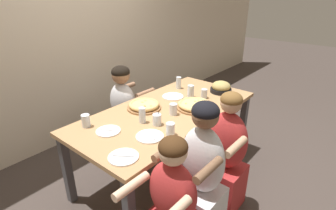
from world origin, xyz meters
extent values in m
plane|color=#423833|center=(0.00, 0.00, 0.00)|extent=(18.00, 18.00, 0.00)
cube|color=beige|center=(0.00, 1.48, 1.60)|extent=(10.00, 0.06, 3.20)
cube|color=tan|center=(0.00, 0.00, 0.74)|extent=(2.01, 0.96, 0.04)
cube|color=#4C4C51|center=(0.94, -0.42, 0.36)|extent=(0.07, 0.07, 0.72)
cube|color=#4C4C51|center=(-0.94, 0.42, 0.36)|extent=(0.07, 0.07, 0.72)
cube|color=#4C4C51|center=(0.94, 0.42, 0.36)|extent=(0.07, 0.07, 0.72)
cylinder|color=#996B42|center=(0.20, -0.19, 0.77)|extent=(0.38, 0.38, 0.02)
torus|color=#DBB26B|center=(0.20, -0.19, 0.80)|extent=(0.34, 0.34, 0.04)
cylinder|color=#E5C675|center=(0.20, -0.19, 0.79)|extent=(0.29, 0.29, 0.03)
cylinder|color=#E5C166|center=(0.16, -0.25, 0.81)|extent=(0.02, 0.02, 0.01)
cylinder|color=#E5C166|center=(0.25, -0.15, 0.81)|extent=(0.02, 0.02, 0.01)
cylinder|color=#E5C166|center=(0.30, -0.16, 0.81)|extent=(0.02, 0.02, 0.01)
cylinder|color=#E5C166|center=(0.16, -0.21, 0.81)|extent=(0.02, 0.02, 0.01)
cylinder|color=#E5C166|center=(0.14, -0.12, 0.81)|extent=(0.02, 0.02, 0.01)
cylinder|color=#E5C166|center=(0.17, -0.27, 0.81)|extent=(0.02, 0.02, 0.01)
cylinder|color=#996B42|center=(-0.13, 0.21, 0.77)|extent=(0.35, 0.35, 0.02)
torus|color=#DBB26B|center=(-0.13, 0.21, 0.80)|extent=(0.31, 0.31, 0.04)
cylinder|color=#E5C675|center=(-0.13, 0.21, 0.79)|extent=(0.26, 0.26, 0.03)
cylinder|color=#E5C166|center=(-0.12, 0.25, 0.81)|extent=(0.02, 0.02, 0.01)
cylinder|color=#E5C166|center=(-0.18, 0.15, 0.81)|extent=(0.02, 0.02, 0.01)
cylinder|color=#E5C166|center=(-0.19, 0.15, 0.81)|extent=(0.02, 0.02, 0.01)
cylinder|color=#E5C166|center=(-0.07, 0.25, 0.81)|extent=(0.02, 0.02, 0.01)
cylinder|color=#E5C166|center=(-0.13, 0.11, 0.81)|extent=(0.02, 0.02, 0.01)
cylinder|color=black|center=(0.78, -0.17, 0.78)|extent=(0.25, 0.25, 0.05)
cylinder|color=black|center=(0.96, -0.17, 0.79)|extent=(0.11, 0.02, 0.02)
ellipsoid|color=tan|center=(0.78, -0.17, 0.83)|extent=(0.22, 0.22, 0.12)
cylinder|color=white|center=(-0.67, 0.11, 0.76)|extent=(0.21, 0.21, 0.01)
cube|color=#B7B7BC|center=(-0.67, 0.11, 0.77)|extent=(0.08, 0.14, 0.01)
cylinder|color=white|center=(-0.84, -0.28, 0.76)|extent=(0.22, 0.22, 0.01)
cube|color=#B7B7BC|center=(-0.84, -0.28, 0.77)|extent=(0.10, 0.14, 0.01)
cylinder|color=white|center=(0.30, 0.17, 0.76)|extent=(0.24, 0.24, 0.01)
cube|color=#B7B7BC|center=(0.30, 0.17, 0.77)|extent=(0.11, 0.14, 0.01)
cylinder|color=white|center=(-0.51, -0.23, 0.76)|extent=(0.23, 0.23, 0.01)
cube|color=#B7B7BC|center=(-0.51, -0.23, 0.77)|extent=(0.06, 0.16, 0.01)
cylinder|color=silver|center=(-0.31, -0.13, 0.81)|extent=(0.08, 0.08, 0.10)
cylinder|color=#1EA8DB|center=(-0.31, -0.13, 0.79)|extent=(0.07, 0.07, 0.07)
cylinder|color=black|center=(-0.29, -0.13, 0.82)|extent=(0.01, 0.02, 0.13)
cylinder|color=silver|center=(-0.05, -0.11, 0.81)|extent=(0.08, 0.08, 0.11)
cylinder|color=black|center=(-0.05, -0.11, 0.79)|extent=(0.07, 0.07, 0.06)
cylinder|color=silver|center=(0.42, 0.02, 0.83)|extent=(0.07, 0.07, 0.14)
cylinder|color=silver|center=(-0.36, 0.00, 0.83)|extent=(0.06, 0.06, 0.15)
cylinder|color=silver|center=(-0.74, 0.33, 0.81)|extent=(0.08, 0.08, 0.11)
cylinder|color=silver|center=(-0.74, 0.33, 0.78)|extent=(0.07, 0.07, 0.05)
cylinder|color=silver|center=(0.56, 0.30, 0.83)|extent=(0.06, 0.06, 0.14)
cylinder|color=black|center=(0.56, 0.30, 0.81)|extent=(0.05, 0.05, 0.11)
cylinder|color=silver|center=(-0.38, -0.34, 0.81)|extent=(0.07, 0.07, 0.11)
cylinder|color=silver|center=(-0.38, -0.34, 0.79)|extent=(0.07, 0.07, 0.07)
cylinder|color=silver|center=(0.49, -0.11, 0.81)|extent=(0.07, 0.07, 0.11)
cylinder|color=black|center=(0.49, -0.11, 0.79)|extent=(0.06, 0.06, 0.07)
cube|color=#B22D2D|center=(-0.05, -0.70, 0.21)|extent=(0.32, 0.34, 0.43)
ellipsoid|color=#B22D2D|center=(-0.05, -0.70, 0.69)|extent=(0.24, 0.36, 0.53)
sphere|color=tan|center=(-0.05, -0.70, 1.04)|extent=(0.18, 0.18, 0.18)
ellipsoid|color=brown|center=(-0.05, -0.70, 1.07)|extent=(0.18, 0.18, 0.12)
cylinder|color=tan|center=(-0.25, -0.87, 0.80)|extent=(0.28, 0.06, 0.06)
cylinder|color=tan|center=(-0.25, -0.53, 0.80)|extent=(0.28, 0.06, 0.06)
cube|color=silver|center=(-0.44, -0.70, 0.21)|extent=(0.32, 0.34, 0.43)
ellipsoid|color=silver|center=(-0.44, -0.70, 0.71)|extent=(0.24, 0.36, 0.56)
sphere|color=brown|center=(-0.44, -0.70, 1.08)|extent=(0.19, 0.19, 0.19)
ellipsoid|color=black|center=(-0.44, -0.70, 1.11)|extent=(0.20, 0.20, 0.14)
cylinder|color=brown|center=(-0.64, -0.87, 0.82)|extent=(0.28, 0.06, 0.06)
cylinder|color=brown|center=(-0.64, -0.53, 0.82)|extent=(0.28, 0.06, 0.06)
cube|color=silver|center=(0.00, 0.70, 0.21)|extent=(0.32, 0.34, 0.43)
ellipsoid|color=silver|center=(0.00, 0.70, 0.65)|extent=(0.24, 0.36, 0.46)
sphere|color=#9E7051|center=(0.00, 0.70, 0.98)|extent=(0.21, 0.21, 0.21)
ellipsoid|color=black|center=(0.00, 0.70, 1.02)|extent=(0.21, 0.21, 0.14)
cylinder|color=#9E7051|center=(0.21, 0.87, 0.74)|extent=(0.28, 0.06, 0.06)
cylinder|color=#9E7051|center=(0.21, 0.53, 0.74)|extent=(0.28, 0.06, 0.06)
ellipsoid|color=#B22D2D|center=(-0.79, -0.70, 0.65)|extent=(0.24, 0.36, 0.45)
sphere|color=beige|center=(-0.79, -0.70, 0.96)|extent=(0.18, 0.18, 0.18)
ellipsoid|color=#422814|center=(-0.79, -0.70, 1.00)|extent=(0.19, 0.19, 0.13)
cylinder|color=beige|center=(-1.00, -0.53, 0.74)|extent=(0.28, 0.06, 0.06)
camera|label=1|loc=(-1.85, -1.54, 1.88)|focal=28.00mm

